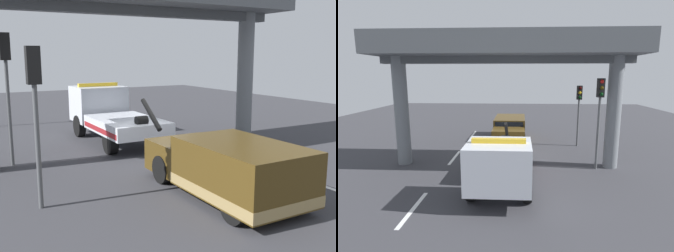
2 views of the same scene
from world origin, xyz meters
TOP-DOWN VIEW (x-y plane):
  - ground_plane at (0.00, 0.00)m, footprint 60.00×40.00m
  - lane_stripe_west at (-6.00, -3.00)m, footprint 2.60×0.16m
  - lane_stripe_mid at (0.00, -3.00)m, footprint 2.60×0.16m
  - lane_stripe_east at (6.00, -3.00)m, footprint 2.60×0.16m
  - tow_truck_white at (4.01, 0.00)m, footprint 7.25×2.43m
  - towed_van_green at (-4.61, -0.00)m, footprint 5.20×2.23m
  - overpass_structure at (1.13, 0.00)m, footprint 3.60×12.80m
  - traffic_light_near at (-2.98, 4.58)m, footprint 0.39×0.32m
  - traffic_light_far at (1.52, 4.58)m, footprint 0.39×0.32m

SIDE VIEW (x-z plane):
  - ground_plane at x=0.00m, z-range -0.10..0.00m
  - lane_stripe_west at x=-6.00m, z-range 0.00..0.01m
  - lane_stripe_mid at x=0.00m, z-range 0.00..0.01m
  - lane_stripe_east at x=6.00m, z-range 0.00..0.01m
  - towed_van_green at x=-4.61m, z-range -0.01..1.57m
  - tow_truck_white at x=4.01m, z-range -0.03..2.43m
  - traffic_light_near at x=-2.98m, z-range 0.93..4.93m
  - traffic_light_far at x=1.52m, z-range 1.03..5.54m
  - overpass_structure at x=1.13m, z-range 2.42..9.03m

